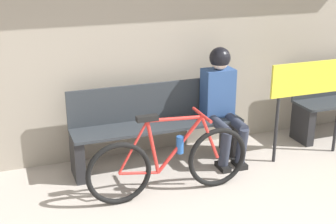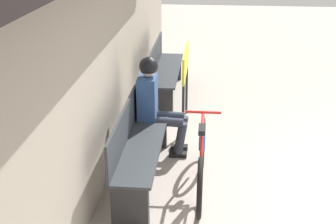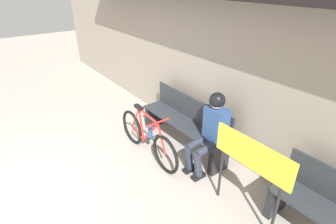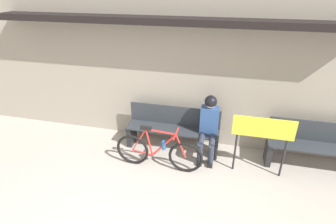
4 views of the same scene
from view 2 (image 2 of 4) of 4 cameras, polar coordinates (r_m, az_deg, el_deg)
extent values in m
cube|color=#9E9384|center=(4.70, -9.48, 7.86)|extent=(12.00, 0.12, 3.20)
cube|color=#2D3338|center=(5.18, -3.09, -3.90)|extent=(1.85, 0.42, 0.03)
cube|color=#2D3338|center=(5.12, -5.30, -1.65)|extent=(1.85, 0.03, 0.40)
cube|color=#232326|center=(4.55, -4.64, -11.50)|extent=(0.10, 0.36, 0.45)
cube|color=#232326|center=(6.07, -1.86, -2.26)|extent=(0.10, 0.36, 0.45)
torus|color=black|center=(4.68, 3.90, -9.20)|extent=(0.62, 0.05, 0.62)
torus|color=black|center=(5.55, 4.22, -3.80)|extent=(0.62, 0.05, 0.62)
cylinder|color=red|center=(4.95, 4.24, -1.27)|extent=(0.54, 0.03, 0.06)
cylinder|color=red|center=(5.11, 4.17, -3.80)|extent=(0.46, 0.03, 0.53)
cylinder|color=red|center=(4.86, 4.09, -5.03)|extent=(0.13, 0.03, 0.54)
cylinder|color=red|center=(4.85, 3.97, -8.31)|extent=(0.38, 0.03, 0.08)
cylinder|color=red|center=(4.68, 4.03, -5.80)|extent=(0.30, 0.02, 0.49)
cylinder|color=red|center=(5.37, 4.26, -2.08)|extent=(0.21, 0.03, 0.46)
cube|color=black|center=(4.69, 4.17, -2.14)|extent=(0.20, 0.07, 0.05)
cylinder|color=red|center=(5.19, 4.32, -0.03)|extent=(0.03, 0.40, 0.03)
cylinder|color=#235199|center=(5.11, 4.17, -3.80)|extent=(0.07, 0.07, 0.17)
cylinder|color=#2D3342|center=(5.71, -0.18, -1.21)|extent=(0.11, 0.41, 0.13)
cylinder|color=#2D3342|center=(5.78, 1.55, -3.19)|extent=(0.11, 0.17, 0.42)
cube|color=black|center=(5.89, 1.23, -5.19)|extent=(0.10, 0.22, 0.06)
cylinder|color=#2D3342|center=(5.89, 0.01, -0.43)|extent=(0.11, 0.41, 0.13)
cylinder|color=#2D3342|center=(5.97, 1.68, -2.36)|extent=(0.11, 0.17, 0.42)
cube|color=black|center=(6.07, 1.37, -4.31)|extent=(0.10, 0.22, 0.06)
cube|color=#2D4C84|center=(5.72, -2.52, 1.81)|extent=(0.34, 0.22, 0.53)
sphere|color=beige|center=(5.60, -2.38, 5.30)|extent=(0.20, 0.20, 0.20)
sphere|color=black|center=(5.59, -2.38, 5.59)|extent=(0.23, 0.23, 0.23)
cube|color=#2D3338|center=(7.73, -0.15, 5.19)|extent=(1.90, 0.42, 0.03)
cube|color=#2D3338|center=(7.69, -1.61, 6.76)|extent=(1.90, 0.03, 0.40)
cube|color=#232326|center=(6.97, -0.86, 1.12)|extent=(0.10, 0.36, 0.45)
cube|color=#232326|center=(8.66, 0.43, 5.44)|extent=(0.10, 0.36, 0.45)
cylinder|color=#232326|center=(6.30, 1.86, 0.21)|extent=(0.04, 0.04, 0.75)
cylinder|color=#232326|center=(7.06, 2.28, 2.69)|extent=(0.04, 0.04, 0.75)
cube|color=yellow|center=(6.50, 2.15, 6.08)|extent=(1.01, 0.03, 0.36)
camera|label=1|loc=(4.83, 55.77, 7.07)|focal=50.00mm
camera|label=3|loc=(7.77, 20.22, 20.66)|focal=28.00mm
camera|label=4|loc=(6.69, 41.92, 20.23)|focal=28.00mm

